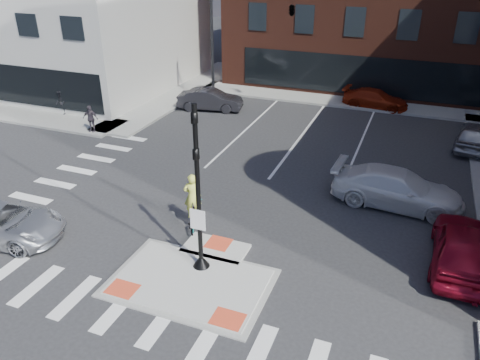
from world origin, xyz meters
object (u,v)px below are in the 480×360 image
at_px(cyclist, 193,209).
at_px(red_sedan, 462,246).
at_px(silver_suv, 0,222).
at_px(pedestrian_a, 61,102).
at_px(pedestrian_b, 90,118).
at_px(bg_car_silver, 475,135).
at_px(white_pickup, 397,188).
at_px(bg_car_dark, 210,99).
at_px(bg_car_red, 375,99).

bearing_deg(cyclist, red_sedan, 164.59).
height_order(silver_suv, cyclist, cyclist).
height_order(silver_suv, red_sedan, red_sedan).
relative_size(pedestrian_a, pedestrian_b, 0.98).
xyz_separation_m(silver_suv, pedestrian_a, (-7.74, 12.65, 0.24)).
bearing_deg(red_sedan, cyclist, 7.66).
distance_m(pedestrian_a, pedestrian_b, 4.34).
height_order(bg_car_silver, pedestrian_b, pedestrian_b).
height_order(red_sedan, bg_car_silver, red_sedan).
xyz_separation_m(white_pickup, pedestrian_a, (-21.87, 4.28, 0.13)).
xyz_separation_m(bg_car_dark, bg_car_silver, (16.72, -0.83, 0.03)).
bearing_deg(bg_car_dark, white_pickup, -136.30).
bearing_deg(pedestrian_b, red_sedan, -26.52).
bearing_deg(white_pickup, cyclist, 126.47).
bearing_deg(red_sedan, silver_suv, 16.74).
relative_size(bg_car_silver, bg_car_red, 1.00).
relative_size(silver_suv, pedestrian_a, 3.17).
height_order(red_sedan, white_pickup, red_sedan).
xyz_separation_m(silver_suv, red_sedan, (16.63, 4.63, 0.12)).
xyz_separation_m(pedestrian_a, pedestrian_b, (3.87, -1.95, 0.02)).
distance_m(red_sedan, pedestrian_a, 25.66).
xyz_separation_m(bg_car_red, pedestrian_a, (-19.26, -9.55, 0.29)).
relative_size(red_sedan, white_pickup, 0.86).
distance_m(bg_car_silver, bg_car_red, 8.22).
bearing_deg(silver_suv, pedestrian_b, 10.01).
height_order(bg_car_silver, bg_car_red, bg_car_silver).
xyz_separation_m(silver_suv, cyclist, (6.63, 3.50, 0.10)).
relative_size(silver_suv, cyclist, 2.12).
distance_m(silver_suv, bg_car_silver, 24.28).
bearing_deg(silver_suv, bg_car_dark, -12.85).
bearing_deg(white_pickup, silver_suv, 124.09).
height_order(red_sedan, pedestrian_a, pedestrian_a).
distance_m(bg_car_red, pedestrian_a, 21.50).
height_order(pedestrian_a, pedestrian_b, pedestrian_b).
xyz_separation_m(bg_car_silver, pedestrian_a, (-25.37, -4.06, 0.18)).
distance_m(bg_car_silver, pedestrian_b, 22.32).
bearing_deg(pedestrian_a, cyclist, -4.97).
bearing_deg(bg_car_red, white_pickup, -163.13).
height_order(bg_car_dark, cyclist, cyclist).
bearing_deg(white_pickup, pedestrian_a, 82.39).
bearing_deg(cyclist, bg_car_dark, -89.71).
bearing_deg(bg_car_red, bg_car_dark, 119.90).
distance_m(bg_car_silver, cyclist, 17.19).
bearing_deg(cyclist, bg_car_silver, -151.68).
xyz_separation_m(white_pickup, bg_car_dark, (-13.22, 9.16, -0.08)).
xyz_separation_m(red_sedan, cyclist, (-10.00, -1.14, -0.02)).
height_order(white_pickup, pedestrian_a, pedestrian_a).
bearing_deg(pedestrian_b, bg_car_dark, 45.00).
bearing_deg(bg_car_silver, bg_car_dark, 5.86).
bearing_deg(bg_car_dark, pedestrian_b, 133.46).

